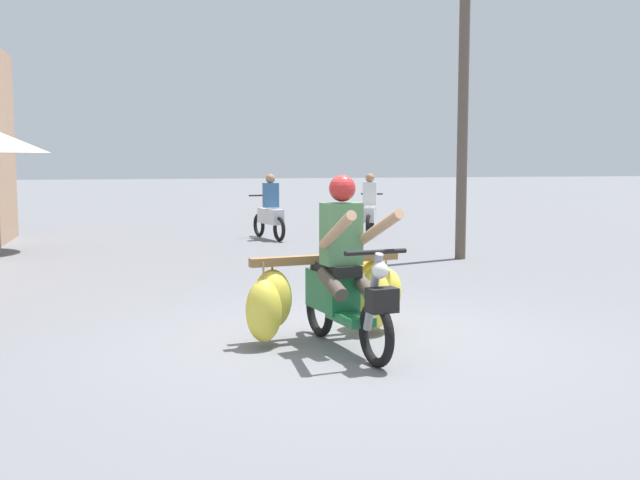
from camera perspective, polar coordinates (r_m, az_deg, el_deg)
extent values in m
plane|color=slate|center=(7.24, 1.89, -7.71)|extent=(120.00, 120.00, 0.00)
torus|color=black|center=(6.41, 4.19, -6.97)|extent=(0.17, 0.57, 0.56)
torus|color=black|center=(7.47, -0.03, -5.07)|extent=(0.17, 0.57, 0.56)
cube|color=#196638|center=(6.84, 2.27, -5.78)|extent=(0.33, 0.59, 0.08)
cube|color=#196638|center=(7.16, 0.91, -3.77)|extent=(0.38, 0.68, 0.36)
cube|color=black|center=(7.06, 1.17, -2.12)|extent=(0.36, 0.64, 0.10)
cylinder|color=gray|center=(6.40, 3.97, -3.89)|extent=(0.12, 0.29, 0.69)
cylinder|color=black|center=(6.31, 4.16, -0.90)|extent=(0.56, 0.13, 0.04)
sphere|color=silver|center=(6.26, 4.48, -2.26)|extent=(0.14, 0.14, 0.14)
cube|color=black|center=(6.26, 4.63, -4.48)|extent=(0.26, 0.20, 0.20)
cube|color=#196638|center=(6.35, 4.21, -4.33)|extent=(0.15, 0.29, 0.04)
cube|color=olive|center=(7.26, 0.43, -1.41)|extent=(1.50, 0.35, 0.08)
cube|color=olive|center=(7.42, -0.13, -1.47)|extent=(1.34, 0.31, 0.06)
ellipsoid|color=yellow|center=(7.70, 4.92, -3.76)|extent=(0.43, 0.41, 0.45)
cylinder|color=#998459|center=(7.66, 4.94, -1.65)|extent=(0.02, 0.02, 0.18)
ellipsoid|color=yellow|center=(7.82, 3.85, -3.26)|extent=(0.45, 0.42, 0.54)
cylinder|color=#998459|center=(7.78, 3.87, -1.18)|extent=(0.02, 0.02, 0.09)
ellipsoid|color=yellow|center=(7.02, -4.20, -5.28)|extent=(0.36, 0.33, 0.58)
cylinder|color=#998459|center=(6.96, -4.23, -2.44)|extent=(0.02, 0.02, 0.19)
ellipsoid|color=yellow|center=(7.14, -3.55, -4.39)|extent=(0.41, 0.38, 0.55)
cylinder|color=#998459|center=(7.09, -3.57, -1.98)|extent=(0.02, 0.02, 0.11)
ellipsoid|color=yellow|center=(7.56, 4.06, -4.36)|extent=(0.44, 0.42, 0.61)
cylinder|color=#998459|center=(7.51, 4.08, -1.71)|extent=(0.02, 0.02, 0.16)
cube|color=#4C7F51|center=(6.91, 1.59, 0.46)|extent=(0.37, 0.27, 0.56)
sphere|color=#B22626|center=(6.86, 1.67, 3.86)|extent=(0.24, 0.24, 0.24)
cylinder|color=tan|center=(6.68, 4.32, 0.82)|extent=(0.26, 0.72, 0.39)
cylinder|color=tan|center=(6.51, 1.28, 0.70)|extent=(0.16, 0.72, 0.39)
cylinder|color=#4C4238|center=(6.92, 3.05, -3.13)|extent=(0.20, 0.45, 0.27)
cylinder|color=#4C4238|center=(6.80, 0.92, -3.28)|extent=(0.20, 0.45, 0.27)
torus|color=black|center=(17.01, -4.56, 1.11)|extent=(0.20, 0.52, 0.52)
torus|color=black|center=(16.00, -3.05, 0.81)|extent=(0.20, 0.52, 0.52)
cube|color=silver|center=(16.39, -3.70, 1.77)|extent=(0.45, 0.93, 0.32)
cylinder|color=black|center=(16.91, -4.51, 3.32)|extent=(0.49, 0.15, 0.04)
cube|color=#386699|center=(16.34, -3.68, 3.34)|extent=(0.34, 0.27, 0.52)
sphere|color=#9E7051|center=(16.35, -3.72, 4.57)|extent=(0.20, 0.20, 0.20)
torus|color=black|center=(17.73, 3.87, 1.32)|extent=(0.26, 0.51, 0.52)
torus|color=black|center=(16.64, 3.60, 1.01)|extent=(0.26, 0.51, 0.52)
cube|color=silver|center=(17.06, 3.72, 1.94)|extent=(0.55, 0.93, 0.32)
cylinder|color=black|center=(17.64, 3.87, 3.44)|extent=(0.48, 0.21, 0.04)
cube|color=silver|center=(17.02, 3.73, 3.45)|extent=(0.35, 0.29, 0.52)
sphere|color=#9E7051|center=(17.03, 3.74, 4.63)|extent=(0.20, 0.20, 0.20)
cylinder|color=brown|center=(13.48, 10.66, 13.22)|extent=(0.18, 0.18, 6.85)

